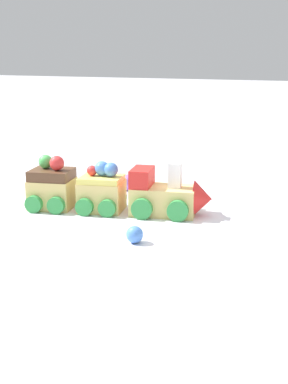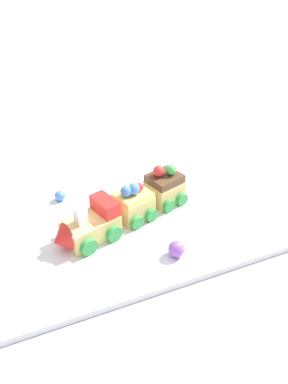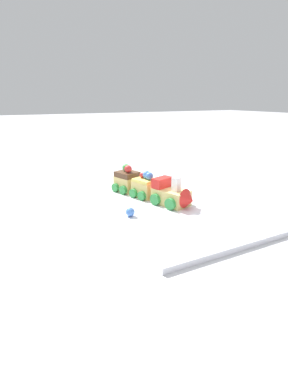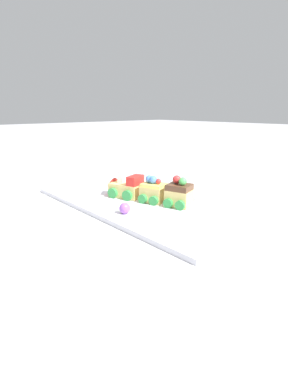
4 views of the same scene
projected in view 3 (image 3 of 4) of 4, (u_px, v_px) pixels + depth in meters
name	position (u px, v px, depth m)	size (l,w,h in m)	color
ground_plane	(154.00, 202.00, 0.83)	(10.00, 10.00, 0.00)	#B2B2B7
display_board	(154.00, 200.00, 0.83)	(0.64, 0.33, 0.01)	white
cake_train_locomotive	(173.00, 196.00, 0.77)	(0.13, 0.10, 0.08)	#E5C675
cake_car_lemon	(146.00, 187.00, 0.84)	(0.08, 0.09, 0.07)	#E5C675
cake_car_chocolate	(127.00, 181.00, 0.89)	(0.08, 0.09, 0.08)	#E5C675
gumball_blue	(130.00, 212.00, 0.70)	(0.02, 0.02, 0.02)	#4C84E0
gumball_purple	(177.00, 184.00, 0.92)	(0.03, 0.03, 0.03)	#9956C6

